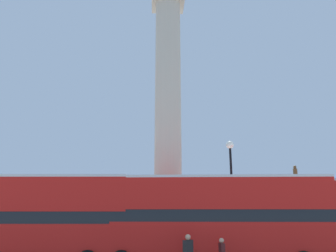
# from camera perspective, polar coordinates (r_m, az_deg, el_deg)

# --- Properties ---
(monument_column) EXTENTS (4.68, 4.68, 20.14)m
(monument_column) POSITION_cam_1_polar(r_m,az_deg,el_deg) (22.73, 0.00, -1.51)
(monument_column) COLOR #BCB29E
(monument_column) RESTS_ON ground_plane
(bus_a) EXTENTS (11.63, 3.55, 4.34)m
(bus_a) POSITION_cam_1_polar(r_m,az_deg,el_deg) (16.75, 7.01, -15.45)
(bus_a) COLOR red
(bus_a) RESTS_ON ground_plane
(bus_b) EXTENTS (10.95, 3.24, 4.38)m
(bus_b) POSITION_cam_1_polar(r_m,az_deg,el_deg) (18.38, -24.44, -14.15)
(bus_b) COLOR red
(bus_b) RESTS_ON ground_plane
(equestrian_statue) EXTENTS (4.28, 3.71, 6.51)m
(equestrian_statue) POSITION_cam_1_polar(r_m,az_deg,el_deg) (30.56, 22.02, -15.02)
(equestrian_statue) COLOR #BCB29E
(equestrian_statue) RESTS_ON ground_plane
(street_lamp) EXTENTS (0.46, 0.46, 6.75)m
(street_lamp) POSITION_cam_1_polar(r_m,az_deg,el_deg) (19.67, 11.08, -10.43)
(street_lamp) COLOR black
(street_lamp) RESTS_ON ground_plane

